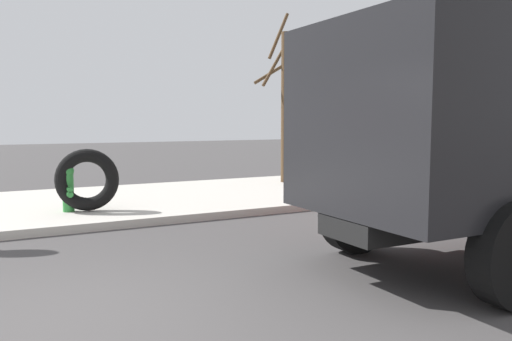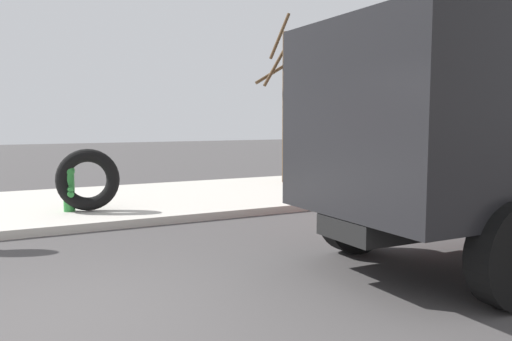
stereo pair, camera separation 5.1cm
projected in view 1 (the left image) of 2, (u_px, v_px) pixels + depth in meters
ground_plane at (82, 323)px, 4.77m from camera, size 80.00×80.00×0.00m
sidewalk_curb at (28, 209)px, 10.48m from camera, size 36.00×5.00×0.15m
fire_hydrant at (68, 187)px, 9.74m from camera, size 0.24×0.55×0.90m
loose_tire at (87, 180)px, 9.80m from camera, size 1.23×0.60×1.20m
bare_tree at (285, 102)px, 14.35m from camera, size 1.31×0.83×4.77m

